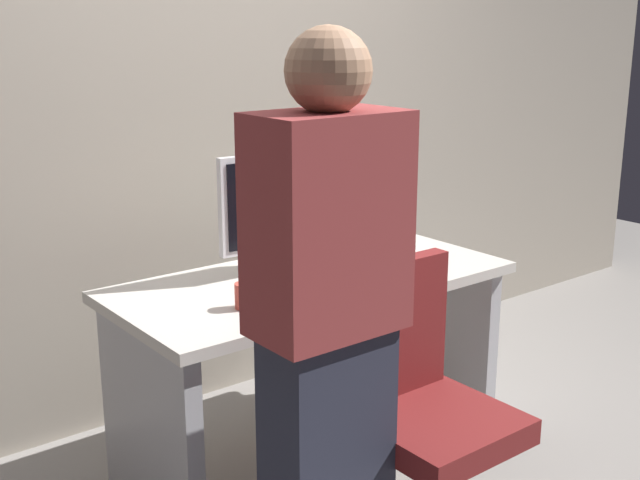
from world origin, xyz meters
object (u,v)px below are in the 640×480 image
(office_chair, at_px, (422,428))
(mouse, at_px, (388,267))
(keyboard, at_px, (329,285))
(book_stack, at_px, (388,236))
(person_at_desk, at_px, (328,333))
(cell_phone, at_px, (417,264))
(cup_near_keyboard, at_px, (244,296))
(desk, at_px, (312,332))
(monitor, at_px, (285,205))

(office_chair, height_order, mouse, office_chair)
(keyboard, height_order, book_stack, book_stack)
(person_at_desk, relative_size, book_stack, 7.69)
(cell_phone, bearing_deg, office_chair, -137.88)
(person_at_desk, bearing_deg, office_chair, 1.60)
(office_chair, xyz_separation_m, cell_phone, (0.50, 0.55, 0.31))
(cup_near_keyboard, height_order, cell_phone, cup_near_keyboard)
(cup_near_keyboard, bearing_deg, book_stack, 15.67)
(desk, bearing_deg, office_chair, -97.99)
(person_at_desk, relative_size, monitor, 3.03)
(monitor, height_order, book_stack, monitor)
(desk, xyz_separation_m, person_at_desk, (-0.48, -0.70, 0.33))
(person_at_desk, xyz_separation_m, keyboard, (0.45, 0.56, -0.10))
(keyboard, bearing_deg, office_chair, -96.14)
(keyboard, xyz_separation_m, cup_near_keyboard, (-0.36, 0.00, 0.03))
(monitor, distance_m, mouse, 0.46)
(person_at_desk, bearing_deg, monitor, 61.32)
(cell_phone, bearing_deg, cup_near_keyboard, 174.83)
(person_at_desk, height_order, book_stack, person_at_desk)
(office_chair, relative_size, book_stack, 4.41)
(mouse, distance_m, cell_phone, 0.14)
(book_stack, bearing_deg, desk, -167.91)
(desk, relative_size, book_stack, 6.98)
(person_at_desk, xyz_separation_m, book_stack, (0.96, 0.80, -0.05))
(office_chair, relative_size, monitor, 1.74)
(office_chair, distance_m, cup_near_keyboard, 0.71)
(book_stack, bearing_deg, monitor, 178.37)
(office_chair, relative_size, keyboard, 2.19)
(monitor, bearing_deg, person_at_desk, -118.68)
(mouse, bearing_deg, cup_near_keyboard, -178.74)
(cup_near_keyboard, relative_size, book_stack, 0.40)
(office_chair, distance_m, mouse, 0.74)
(monitor, bearing_deg, cup_near_keyboard, -143.72)
(monitor, relative_size, mouse, 5.41)
(office_chair, height_order, keyboard, office_chair)
(book_stack, bearing_deg, mouse, -132.26)
(office_chair, distance_m, book_stack, 1.04)
(desk, relative_size, office_chair, 1.58)
(monitor, xyz_separation_m, book_stack, (0.51, -0.01, -0.20))
(office_chair, distance_m, person_at_desk, 0.57)
(mouse, relative_size, book_stack, 0.47)
(keyboard, bearing_deg, book_stack, 26.47)
(keyboard, xyz_separation_m, cell_phone, (0.44, 0.00, -0.01))
(cup_near_keyboard, relative_size, cell_phone, 0.59)
(book_stack, bearing_deg, office_chair, -125.96)
(person_at_desk, xyz_separation_m, cup_near_keyboard, (0.10, 0.56, -0.07))
(desk, distance_m, person_at_desk, 0.91)
(person_at_desk, bearing_deg, cup_near_keyboard, 80.23)
(monitor, distance_m, book_stack, 0.55)
(desk, height_order, cell_phone, cell_phone)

